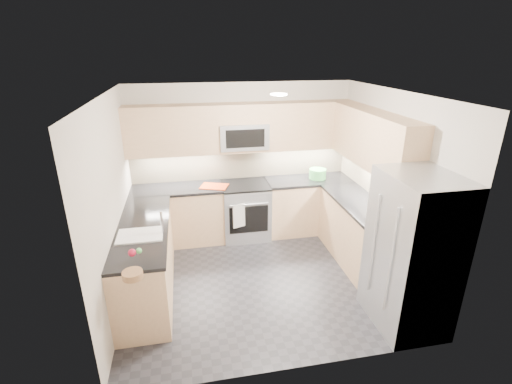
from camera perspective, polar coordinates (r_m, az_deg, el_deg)
name	(u,v)px	position (r m, az deg, el deg)	size (l,w,h in m)	color
floor	(261,278)	(5.31, 0.75, -13.02)	(3.60, 3.20, 0.00)	#26262C
ceiling	(262,94)	(4.41, 0.90, 14.87)	(3.60, 3.20, 0.02)	beige
wall_back	(242,160)	(6.21, -2.23, 5.00)	(3.60, 0.02, 2.50)	#BCB2A4
wall_front	(299,261)	(3.33, 6.57, -10.46)	(3.60, 0.02, 2.50)	#BCB2A4
wall_left	(113,205)	(4.71, -21.14, -1.92)	(0.02, 3.20, 2.50)	#BCB2A4
wall_right	(391,185)	(5.36, 20.00, 1.00)	(0.02, 3.20, 2.50)	#BCB2A4
base_cab_back_left	(179,216)	(6.14, -11.79, -3.62)	(1.42, 0.60, 0.90)	#DAB083
base_cab_back_right	(307,206)	(6.46, 7.90, -2.09)	(1.42, 0.60, 0.90)	#DAB083
base_cab_right	(359,234)	(5.65, 15.59, -6.28)	(0.60, 1.70, 0.90)	#DAB083
base_cab_peninsula	(146,261)	(5.02, -16.51, -10.12)	(0.60, 2.00, 0.90)	#DAB083
countertop_back_left	(177,189)	(5.96, -12.12, 0.47)	(1.42, 0.63, 0.04)	black
countertop_back_right	(309,180)	(6.29, 8.12, 1.84)	(1.42, 0.63, 0.04)	black
countertop_right	(363,205)	(5.46, 16.07, -1.90)	(0.63, 1.70, 0.04)	black
countertop_peninsula	(142,228)	(4.80, -17.09, -5.31)	(0.63, 2.00, 0.04)	black
upper_cab_back	(243,128)	(5.90, -2.04, 9.89)	(3.60, 0.35, 0.75)	#DAB083
upper_cab_right	(374,140)	(5.35, 17.68, 7.69)	(0.35, 1.95, 0.75)	#DAB083
backsplash_back	(242,163)	(6.22, -2.21, 4.50)	(3.60, 0.01, 0.51)	tan
backsplash_right	(374,178)	(5.74, 17.67, 2.03)	(0.01, 2.30, 0.51)	tan
gas_range	(245,211)	(6.18, -1.65, -2.93)	(0.76, 0.65, 0.91)	#A5A8AD
range_cooktop	(245,185)	(6.01, -1.70, 1.07)	(0.76, 0.65, 0.03)	black
oven_door_glass	(249,220)	(5.89, -1.12, -4.27)	(0.62, 0.02, 0.45)	black
oven_handle	(249,205)	(5.76, -1.10, -1.94)	(0.02, 0.02, 0.60)	#B2B5BA
microwave	(243,136)	(5.90, -1.98, 8.65)	(0.76, 0.40, 0.40)	#9B9DA2
microwave_door	(245,139)	(5.71, -1.65, 8.21)	(0.60, 0.01, 0.28)	black
refrigerator	(412,253)	(4.45, 22.89, -8.63)	(0.70, 0.90, 1.80)	#9FA2A7
fridge_handle_left	(390,261)	(4.11, 19.98, -9.97)	(0.02, 0.02, 1.20)	#B2B5BA
fridge_handle_right	(374,244)	(4.38, 17.63, -7.66)	(0.02, 0.02, 1.20)	#B2B5BA
sink_basin	(141,241)	(4.60, -17.30, -7.14)	(0.52, 0.38, 0.16)	white
faucet	(162,223)	(4.48, -14.28, -4.69)	(0.03, 0.03, 0.28)	silver
utensil_bowl	(318,174)	(6.30, 9.45, 2.79)	(0.28, 0.28, 0.16)	green
cutting_board	(214,186)	(5.90, -6.46, 0.88)	(0.42, 0.29, 0.01)	#C83C12
fruit_basket	(133,275)	(3.81, -18.46, -11.99)	(0.19, 0.19, 0.07)	#A0714A
fruit_apple	(132,253)	(4.01, -18.54, -8.85)	(0.08, 0.08, 0.08)	#A5122E
fruit_pear	(139,251)	(4.02, -17.58, -8.63)	(0.06, 0.06, 0.06)	#52C15C
dish_towel_check	(239,216)	(5.79, -2.64, -3.68)	(0.20, 0.02, 0.39)	white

